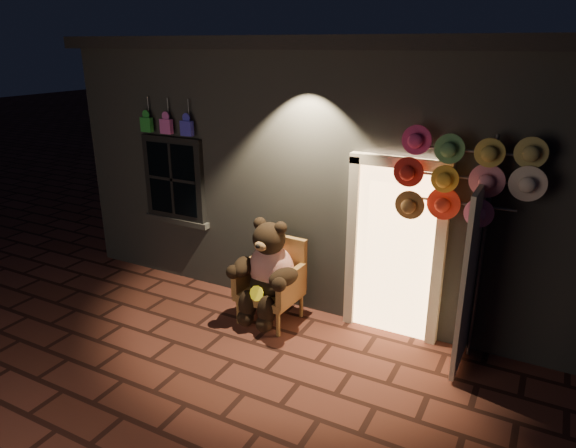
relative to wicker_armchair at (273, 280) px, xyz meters
The scene contains 5 objects.
ground 1.21m from the wicker_armchair, 85.92° to the right, with size 60.00×60.00×0.00m, color #5B2C22.
shop_building 3.15m from the wicker_armchair, 88.45° to the left, with size 7.30×5.95×3.51m.
wicker_armchair is the anchor object (origin of this frame).
teddy_bear 0.22m from the wicker_armchair, 92.20° to the right, with size 0.95×0.76×1.31m.
hat_rack 2.60m from the wicker_armchair, ahead, with size 1.44×0.22×2.54m.
Camera 1 is at (2.84, -4.06, 3.37)m, focal length 32.00 mm.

